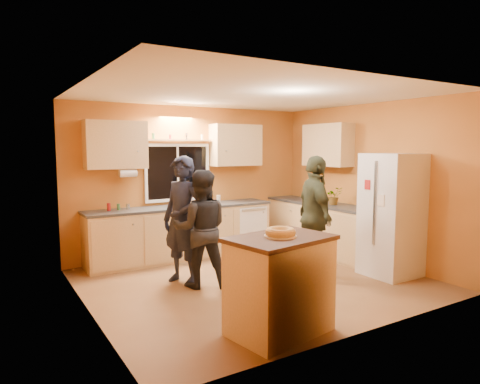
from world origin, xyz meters
TOP-DOWN VIEW (x-y plane):
  - ground at (0.00, 0.00)m, footprint 4.50×4.50m
  - room_shell at (0.12, 0.41)m, footprint 4.54×4.04m
  - back_counter at (0.01, 1.70)m, footprint 4.23×0.62m
  - right_counter at (1.95, 0.50)m, footprint 0.62×1.84m
  - refrigerator at (1.89, -0.80)m, footprint 0.72×0.70m
  - island at (-0.71, -1.55)m, footprint 1.13×0.86m
  - bundt_pastry at (-0.71, -1.55)m, footprint 0.31×0.31m
  - person_left at (-0.88, 0.47)m, footprint 0.65×0.76m
  - person_center at (-0.74, 0.19)m, footprint 0.95×0.86m
  - person_right at (0.88, -0.27)m, footprint 0.76×1.12m
  - mixing_bowl at (0.13, 1.70)m, footprint 0.43×0.43m
  - utensil_crock at (-0.24, 1.67)m, footprint 0.14×0.14m
  - potted_plant at (1.94, 0.46)m, footprint 0.32×0.29m
  - red_box at (1.90, 1.00)m, footprint 0.19×0.16m

SIDE VIEW (x-z plane):
  - ground at x=0.00m, z-range 0.00..0.00m
  - back_counter at x=0.01m, z-range 0.00..0.90m
  - right_counter at x=1.95m, z-range 0.00..0.90m
  - island at x=-0.71m, z-range 0.01..1.01m
  - person_center at x=-0.74m, z-range 0.00..1.59m
  - person_right at x=0.88m, z-range 0.00..1.77m
  - person_left at x=-0.88m, z-range 0.00..1.77m
  - refrigerator at x=1.89m, z-range 0.00..1.80m
  - red_box at x=1.90m, z-range 0.90..0.97m
  - mixing_bowl at x=0.13m, z-range 0.90..0.98m
  - utensil_crock at x=-0.24m, z-range 0.90..1.07m
  - bundt_pastry at x=-0.71m, z-range 1.00..1.09m
  - potted_plant at x=1.94m, z-range 0.90..1.21m
  - room_shell at x=0.12m, z-range 0.31..2.92m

